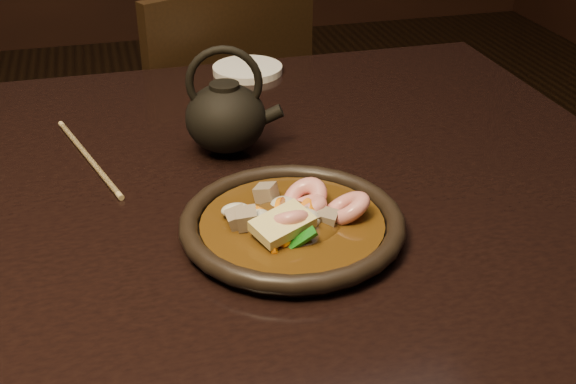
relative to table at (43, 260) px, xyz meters
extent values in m
cube|color=black|center=(0.00, 0.00, 0.06)|extent=(1.60, 0.90, 0.04)
cylinder|color=black|center=(0.72, 0.37, -0.32)|extent=(0.06, 0.06, 0.71)
cube|color=black|center=(0.28, 0.71, -0.26)|extent=(0.54, 0.54, 0.04)
cylinder|color=black|center=(0.36, 0.93, -0.47)|extent=(0.04, 0.04, 0.40)
cylinder|color=black|center=(0.50, 0.63, -0.47)|extent=(0.04, 0.04, 0.40)
cylinder|color=black|center=(0.06, 0.79, -0.47)|extent=(0.04, 0.04, 0.40)
cylinder|color=black|center=(0.20, 0.49, -0.47)|extent=(0.04, 0.04, 0.40)
cube|color=black|center=(0.35, 0.55, -0.02)|extent=(0.36, 0.19, 0.43)
cylinder|color=black|center=(0.29, -0.14, 0.08)|extent=(0.24, 0.24, 0.01)
torus|color=black|center=(0.29, -0.14, 0.09)|extent=(0.26, 0.26, 0.02)
cylinder|color=#3E260B|center=(0.29, -0.14, 0.09)|extent=(0.21, 0.21, 0.01)
ellipsoid|color=#3E260B|center=(0.29, -0.14, 0.09)|extent=(0.12, 0.11, 0.03)
torus|color=#E49A90|center=(0.31, -0.11, 0.10)|extent=(0.07, 0.07, 0.04)
torus|color=#E49A90|center=(0.31, -0.12, 0.10)|extent=(0.07, 0.07, 0.04)
torus|color=#E49A90|center=(0.28, -0.15, 0.10)|extent=(0.05, 0.05, 0.05)
torus|color=#E49A90|center=(0.35, -0.14, 0.10)|extent=(0.07, 0.07, 0.04)
cube|color=gray|center=(0.33, -0.15, 0.10)|extent=(0.03, 0.03, 0.02)
cube|color=gray|center=(0.24, -0.14, 0.11)|extent=(0.03, 0.03, 0.02)
cube|color=gray|center=(0.28, -0.16, 0.10)|extent=(0.03, 0.02, 0.02)
cube|color=gray|center=(0.23, -0.13, 0.10)|extent=(0.03, 0.03, 0.03)
cube|color=gray|center=(0.30, -0.15, 0.10)|extent=(0.03, 0.03, 0.02)
cube|color=gray|center=(0.27, -0.08, 0.10)|extent=(0.03, 0.03, 0.03)
cylinder|color=orange|center=(0.26, -0.18, 0.10)|extent=(0.03, 0.05, 0.04)
cylinder|color=orange|center=(0.27, -0.17, 0.10)|extent=(0.04, 0.05, 0.02)
cylinder|color=orange|center=(0.28, -0.13, 0.11)|extent=(0.03, 0.04, 0.04)
cylinder|color=orange|center=(0.25, -0.11, 0.10)|extent=(0.05, 0.04, 0.04)
cylinder|color=orange|center=(0.31, -0.14, 0.11)|extent=(0.04, 0.05, 0.03)
cube|color=#146212|center=(0.27, -0.16, 0.10)|extent=(0.03, 0.03, 0.02)
cube|color=#146212|center=(0.29, -0.19, 0.10)|extent=(0.04, 0.01, 0.03)
cube|color=#146212|center=(0.29, -0.14, 0.09)|extent=(0.03, 0.03, 0.02)
cube|color=#146212|center=(0.26, -0.14, 0.10)|extent=(0.04, 0.02, 0.02)
cube|color=#146212|center=(0.30, -0.12, 0.10)|extent=(0.02, 0.04, 0.02)
cube|color=#146212|center=(0.28, -0.15, 0.10)|extent=(0.02, 0.04, 0.02)
ellipsoid|color=beige|center=(0.23, -0.11, 0.10)|extent=(0.03, 0.02, 0.02)
ellipsoid|color=beige|center=(0.30, -0.15, 0.10)|extent=(0.03, 0.03, 0.03)
ellipsoid|color=beige|center=(0.28, -0.13, 0.10)|extent=(0.03, 0.03, 0.02)
ellipsoid|color=beige|center=(0.29, -0.11, 0.10)|extent=(0.03, 0.03, 0.02)
ellipsoid|color=beige|center=(0.26, -0.13, 0.09)|extent=(0.03, 0.03, 0.02)
cube|color=#F0E28F|center=(0.27, -0.16, 0.11)|extent=(0.08, 0.06, 0.03)
cylinder|color=white|center=(0.35, 0.39, 0.08)|extent=(0.12, 0.12, 0.01)
cylinder|color=tan|center=(0.07, 0.11, 0.08)|extent=(0.08, 0.24, 0.01)
cylinder|color=tan|center=(0.07, 0.12, 0.08)|extent=(0.08, 0.24, 0.01)
ellipsoid|color=black|center=(0.26, 0.09, 0.13)|extent=(0.11, 0.11, 0.09)
cylinder|color=black|center=(0.26, 0.09, 0.17)|extent=(0.04, 0.04, 0.02)
cylinder|color=black|center=(0.31, 0.08, 0.13)|extent=(0.05, 0.03, 0.04)
torus|color=black|center=(0.26, 0.09, 0.18)|extent=(0.10, 0.03, 0.10)
camera|label=1|loc=(0.11, -0.80, 0.53)|focal=45.00mm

